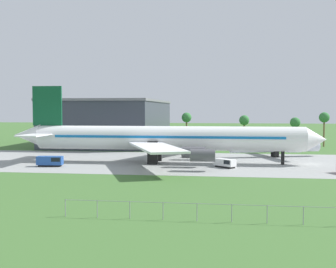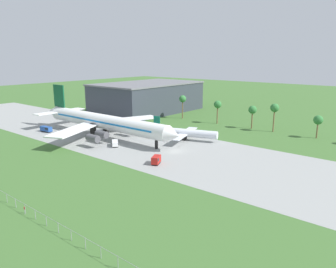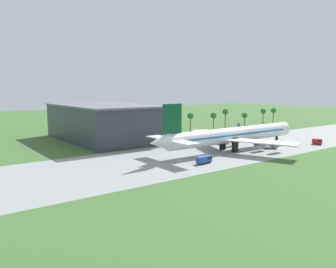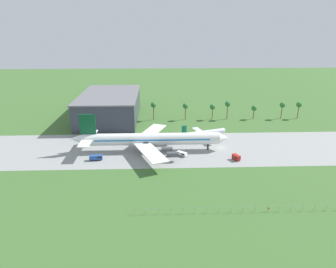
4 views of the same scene
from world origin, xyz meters
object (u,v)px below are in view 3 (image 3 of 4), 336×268
(regional_aircraft, at_px, (248,133))
(terminal_building, at_px, (105,122))
(fuel_truck, at_px, (204,159))
(baggage_tug, at_px, (317,141))
(jet_airliner, at_px, (232,135))
(catering_van, at_px, (271,146))

(regional_aircraft, bearing_deg, terminal_building, 144.69)
(fuel_truck, distance_m, terminal_building, 66.45)
(fuel_truck, bearing_deg, baggage_tug, -2.04)
(jet_airliner, height_order, fuel_truck, jet_airliner)
(jet_airliner, bearing_deg, terminal_building, 116.11)
(terminal_building, bearing_deg, fuel_truck, -87.46)
(baggage_tug, distance_m, terminal_building, 95.86)
(baggage_tug, bearing_deg, regional_aircraft, 111.05)
(regional_aircraft, bearing_deg, catering_van, -120.05)
(regional_aircraft, relative_size, fuel_truck, 4.22)
(regional_aircraft, bearing_deg, baggage_tug, -68.95)
(fuel_truck, height_order, terminal_building, terminal_building)
(baggage_tug, bearing_deg, fuel_truck, 177.96)
(regional_aircraft, relative_size, terminal_building, 0.41)
(fuel_truck, relative_size, catering_van, 1.16)
(fuel_truck, bearing_deg, terminal_building, 92.54)
(jet_airliner, relative_size, regional_aircraft, 3.06)
(jet_airliner, relative_size, catering_van, 14.94)
(regional_aircraft, relative_size, baggage_tug, 5.71)
(jet_airliner, height_order, baggage_tug, jet_airliner)
(jet_airliner, xyz_separation_m, catering_van, (15.21, -7.06, -4.91))
(jet_airliner, distance_m, regional_aircraft, 32.95)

